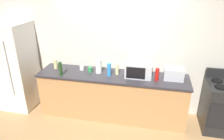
% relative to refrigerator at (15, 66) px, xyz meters
% --- Properties ---
extents(ground_plane, '(8.00, 8.00, 0.00)m').
position_rel_refrigerator_xyz_m(ground_plane, '(2.05, -0.40, -0.90)').
color(ground_plane, '#A87F51').
extents(back_wall, '(6.40, 0.10, 2.70)m').
position_rel_refrigerator_xyz_m(back_wall, '(2.05, 0.41, 0.45)').
color(back_wall, beige).
rests_on(back_wall, ground_plane).
extents(counter_run, '(2.84, 0.64, 0.90)m').
position_rel_refrigerator_xyz_m(counter_run, '(2.05, 0.00, -0.45)').
color(counter_run, '#B27F4C').
rests_on(counter_run, ground_plane).
extents(refrigerator, '(0.72, 0.73, 1.80)m').
position_rel_refrigerator_xyz_m(refrigerator, '(0.00, 0.00, 0.00)').
color(refrigerator, white).
rests_on(refrigerator, ground_plane).
extents(stove_range, '(0.60, 0.61, 1.08)m').
position_rel_refrigerator_xyz_m(stove_range, '(4.05, 0.00, -0.44)').
color(stove_range, black).
rests_on(stove_range, ground_plane).
extents(microwave, '(0.48, 0.35, 0.27)m').
position_rel_refrigerator_xyz_m(microwave, '(2.54, 0.05, 0.13)').
color(microwave, '#B7BABF').
rests_on(microwave, counter_run).
extents(toaster_oven, '(0.34, 0.26, 0.21)m').
position_rel_refrigerator_xyz_m(toaster_oven, '(3.17, 0.06, 0.10)').
color(toaster_oven, '#B7BABF').
rests_on(toaster_oven, counter_run).
extents(paper_towel_roll, '(0.12, 0.12, 0.27)m').
position_rel_refrigerator_xyz_m(paper_towel_roll, '(1.78, 0.05, 0.13)').
color(paper_towel_roll, white).
rests_on(paper_towel_roll, counter_run).
extents(bottle_vinegar, '(0.07, 0.07, 0.20)m').
position_rel_refrigerator_xyz_m(bottle_vinegar, '(0.88, 0.07, 0.10)').
color(bottle_vinegar, beige).
rests_on(bottle_vinegar, counter_run).
extents(bottle_hand_soap, '(0.06, 0.06, 0.21)m').
position_rel_refrigerator_xyz_m(bottle_hand_soap, '(2.14, 0.04, 0.11)').
color(bottle_hand_soap, beige).
rests_on(bottle_hand_soap, counter_run).
extents(bottle_wine, '(0.06, 0.06, 0.26)m').
position_rel_refrigerator_xyz_m(bottle_wine, '(1.11, -0.20, 0.13)').
color(bottle_wine, '#1E3F19').
rests_on(bottle_wine, counter_run).
extents(bottle_spray_cleaner, '(0.07, 0.07, 0.25)m').
position_rel_refrigerator_xyz_m(bottle_spray_cleaner, '(2.00, -0.04, 0.12)').
color(bottle_spray_cleaner, '#338CE5').
rests_on(bottle_spray_cleaner, counter_run).
extents(bottle_hot_sauce, '(0.07, 0.07, 0.23)m').
position_rel_refrigerator_xyz_m(bottle_hot_sauce, '(2.87, -0.06, 0.11)').
color(bottle_hot_sauce, red).
rests_on(bottle_hot_sauce, counter_run).
extents(mug_white, '(0.08, 0.08, 0.09)m').
position_rel_refrigerator_xyz_m(mug_white, '(1.42, 0.11, 0.05)').
color(mug_white, white).
rests_on(mug_white, counter_run).
extents(mug_green, '(0.08, 0.08, 0.10)m').
position_rel_refrigerator_xyz_m(mug_green, '(1.60, 0.05, 0.05)').
color(mug_green, '#2D8C47').
rests_on(mug_green, counter_run).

